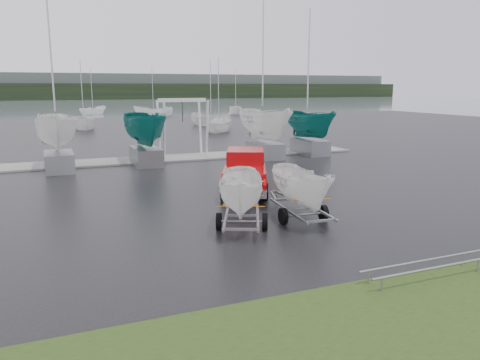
% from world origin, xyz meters
% --- Properties ---
extents(ground_plane, '(120.00, 120.00, 0.00)m').
position_xyz_m(ground_plane, '(0.00, 0.00, 0.00)').
color(ground_plane, black).
rests_on(ground_plane, ground).
extents(lake, '(300.00, 300.00, 0.00)m').
position_xyz_m(lake, '(0.00, 100.00, -0.01)').
color(lake, slate).
rests_on(lake, ground).
extents(grass_verge, '(40.00, 40.00, 0.00)m').
position_xyz_m(grass_verge, '(0.00, -11.00, 0.00)').
color(grass_verge, '#203013').
rests_on(grass_verge, ground).
extents(dock, '(30.00, 3.00, 0.12)m').
position_xyz_m(dock, '(0.00, 13.00, 0.05)').
color(dock, gray).
rests_on(dock, ground).
extents(treeline, '(300.00, 8.00, 6.00)m').
position_xyz_m(treeline, '(0.00, 170.00, 3.00)').
color(treeline, black).
rests_on(treeline, ground).
extents(far_hill, '(300.00, 6.00, 10.00)m').
position_xyz_m(far_hill, '(0.00, 178.00, 5.00)').
color(far_hill, '#4C5651').
rests_on(far_hill, ground).
extents(pickup_truck, '(4.05, 5.93, 1.88)m').
position_xyz_m(pickup_truck, '(2.24, 2.11, 0.98)').
color(pickup_truck, '#93080B').
rests_on(pickup_truck, ground).
extents(trailer_hitched, '(2.55, 3.77, 4.58)m').
position_xyz_m(trailer_hitched, '(-0.34, -3.65, 2.49)').
color(trailer_hitched, gray).
rests_on(trailer_hitched, ground).
extents(trailer_parked, '(1.84, 3.71, 4.54)m').
position_xyz_m(trailer_parked, '(2.04, -3.67, 2.47)').
color(trailer_parked, gray).
rests_on(trailer_parked, ground).
extents(boat_hoist, '(3.30, 2.18, 4.12)m').
position_xyz_m(boat_hoist, '(2.21, 13.00, 2.67)').
color(boat_hoist, silver).
rests_on(boat_hoist, ground).
extents(keelboat_0, '(2.31, 3.20, 10.48)m').
position_xyz_m(keelboat_0, '(-5.92, 11.00, 3.66)').
color(keelboat_0, gray).
rests_on(keelboat_0, ground).
extents(keelboat_1, '(2.28, 3.20, 7.17)m').
position_xyz_m(keelboat_1, '(-0.74, 11.20, 3.60)').
color(keelboat_1, gray).
rests_on(keelboat_1, ground).
extents(keelboat_2, '(2.40, 3.20, 10.57)m').
position_xyz_m(keelboat_2, '(7.55, 11.00, 3.81)').
color(keelboat_2, gray).
rests_on(keelboat_2, ground).
extents(keelboat_3, '(2.15, 3.20, 10.31)m').
position_xyz_m(keelboat_3, '(11.31, 11.30, 3.38)').
color(keelboat_3, gray).
rests_on(keelboat_3, ground).
extents(mast_rack_2, '(7.00, 0.56, 0.06)m').
position_xyz_m(mast_rack_2, '(4.00, -9.50, 0.35)').
color(mast_rack_2, gray).
rests_on(mast_rack_2, ground).
extents(moored_boat_1, '(2.47, 2.53, 11.19)m').
position_xyz_m(moored_boat_1, '(-2.34, 39.66, 0.01)').
color(moored_boat_1, white).
rests_on(moored_boat_1, ground).
extents(moored_boat_2, '(3.36, 3.39, 11.26)m').
position_xyz_m(moored_boat_2, '(11.24, 30.69, 0.01)').
color(moored_boat_2, white).
rests_on(moored_boat_2, ground).
extents(moored_boat_3, '(2.99, 3.03, 11.09)m').
position_xyz_m(moored_boat_3, '(25.62, 61.33, 0.01)').
color(moored_boat_3, white).
rests_on(moored_boat_3, ground).
extents(moored_boat_5, '(3.04, 2.98, 11.36)m').
position_xyz_m(moored_boat_5, '(10.65, 61.76, 0.00)').
color(moored_boat_5, white).
rests_on(moored_boat_5, ground).
extents(moored_boat_6, '(3.34, 3.34, 11.10)m').
position_xyz_m(moored_boat_6, '(1.32, 68.05, 0.01)').
color(moored_boat_6, white).
rests_on(moored_boat_6, ground).
extents(moored_boat_7, '(3.52, 3.57, 11.64)m').
position_xyz_m(moored_boat_7, '(12.90, 38.19, 0.00)').
color(moored_boat_7, white).
rests_on(moored_boat_7, ground).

